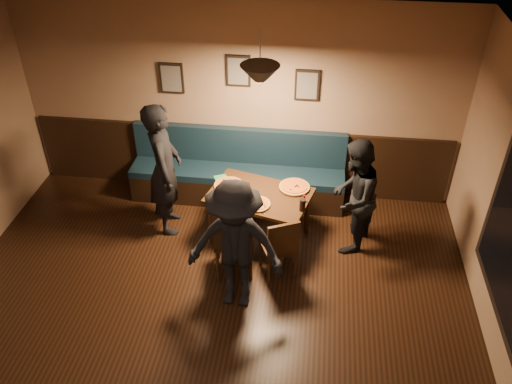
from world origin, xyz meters
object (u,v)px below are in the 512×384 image
Objects in this scene: booth_bench at (237,169)px; dining_table at (259,215)px; tabasco_bottle at (304,198)px; chair_near_left at (233,236)px; diner_front at (235,247)px; diner_left at (164,169)px; diner_right at (354,197)px; soda_glass at (302,205)px; chair_near_right at (278,244)px.

booth_bench reaches higher than dining_table.
booth_bench is at bearing 137.98° from tabasco_bottle.
chair_near_left is (-0.23, -0.66, 0.18)m from dining_table.
booth_bench is 1.33m from tabasco_bottle.
diner_front is (0.11, -0.52, 0.30)m from chair_near_left.
diner_left is 1.11× the size of diner_front.
soda_glass is (-0.61, -0.21, -0.02)m from diner_right.
diner_right is at bearing 44.77° from diner_front.
booth_bench is 1.85× the size of diner_front.
diner_front is at bearing -81.67° from booth_bench.
tabasco_bottle is at bearing 61.12° from diner_front.
diner_right reaches higher than chair_near_right.
diner_right is 0.65m from soda_glass.
diner_left reaches higher than chair_near_right.
booth_bench is at bearing -98.30° from diner_right.
tabasco_bottle is at bearing 40.35° from chair_near_right.
diner_left reaches higher than dining_table.
booth_bench is 1.80m from diner_right.
dining_table is 10.12× the size of tabasco_bottle.
chair_near_right is (0.71, -1.44, -0.07)m from booth_bench.
diner_left reaches higher than tabasco_bottle.
chair_near_right is 1.74m from diner_left.
chair_near_left is 1.19× the size of chair_near_right.
chair_near_left reaches higher than soda_glass.
chair_near_right reaches higher than soda_glass.
diner_left is (-1.52, 0.71, 0.47)m from chair_near_right.
chair_near_right is 0.78m from diner_front.
diner_front reaches higher than tabasco_bottle.
diner_right is (1.57, -0.83, 0.26)m from booth_bench.
booth_bench is 1.96× the size of diner_right.
dining_table is 0.72m from chair_near_left.
diner_right is at bearing 13.95° from chair_near_left.
chair_near_left is 8.36× the size of tabasco_bottle.
tabasco_bottle is (0.80, 0.57, 0.21)m from chair_near_left.
soda_glass is 1.28× the size of tabasco_bottle.
diner_front is (1.10, -1.24, -0.09)m from diner_left.
chair_near_left is at bearing -83.00° from booth_bench.
dining_table is (0.41, -0.79, -0.17)m from booth_bench.
chair_near_left is 1.54m from diner_right.
diner_front is (-0.12, -1.18, 0.48)m from dining_table.
chair_near_left is 0.63× the size of diner_front.
booth_bench is 3.47× the size of chair_near_right.
chair_near_right is at bearing -127.55° from diner_left.
dining_table is 7.90× the size of soda_glass.
chair_near_left is at bearing -144.31° from tabasco_bottle.
chair_near_right is 0.53× the size of diner_front.
diner_front is 13.20× the size of tabasco_bottle.
soda_glass is (0.78, 0.40, 0.23)m from chair_near_left.
booth_bench is 2.01m from diner_front.
chair_near_right is (0.53, 0.01, -0.08)m from chair_near_left.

